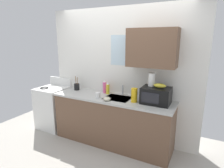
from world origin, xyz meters
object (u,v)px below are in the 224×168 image
object	(u,v)px
mug_white	(98,95)
utensil_crock	(77,87)
microwave	(156,95)
dish_soap_bottle_pink	(105,87)
small_bowl	(107,99)
dish_soap_bottle_yellow	(108,89)
paper_towel_roll	(152,80)
banana_bunch	(160,86)
cereal_canister	(134,95)
stove_range	(53,107)

from	to	relation	value
mug_white	utensil_crock	size ratio (longest dim) A/B	0.32
microwave	mug_white	xyz separation A→B (m)	(-1.00, -0.19, -0.09)
dish_soap_bottle_pink	small_bowl	distance (m)	0.49
dish_soap_bottle_yellow	mug_white	size ratio (longest dim) A/B	2.35
microwave	utensil_crock	xyz separation A→B (m)	(-1.67, 0.07, -0.06)
paper_towel_roll	utensil_crock	xyz separation A→B (m)	(-1.57, 0.02, -0.31)
dish_soap_bottle_yellow	banana_bunch	bearing A→B (deg)	-6.47
dish_soap_bottle_yellow	mug_white	xyz separation A→B (m)	(-0.04, -0.30, -0.06)
cereal_canister	utensil_crock	size ratio (longest dim) A/B	0.80
banana_bunch	dish_soap_bottle_yellow	bearing A→B (deg)	173.53
microwave	paper_towel_roll	size ratio (longest dim) A/B	2.09
cereal_canister	small_bowl	world-z (taller)	cereal_canister
utensil_crock	mug_white	bearing A→B (deg)	-21.24
stove_range	microwave	bearing A→B (deg)	1.15
paper_towel_roll	small_bowl	distance (m)	0.82
dish_soap_bottle_yellow	paper_towel_roll	bearing A→B (deg)	-4.29
microwave	small_bowl	size ratio (longest dim) A/B	3.54
small_bowl	microwave	bearing A→B (deg)	17.72
mug_white	utensil_crock	world-z (taller)	utensil_crock
dish_soap_bottle_yellow	mug_white	bearing A→B (deg)	-97.49
dish_soap_bottle_pink	paper_towel_roll	bearing A→B (deg)	-5.75
dish_soap_bottle_yellow	cereal_canister	bearing A→B (deg)	-19.14
banana_bunch	dish_soap_bottle_pink	xyz separation A→B (m)	(-1.10, 0.15, -0.19)
paper_towel_roll	small_bowl	bearing A→B (deg)	-156.13
microwave	dish_soap_bottle_pink	distance (m)	1.06
banana_bunch	paper_towel_roll	world-z (taller)	paper_towel_roll
stove_range	dish_soap_bottle_pink	size ratio (longest dim) A/B	4.31
banana_bunch	paper_towel_roll	xyz separation A→B (m)	(-0.15, 0.05, 0.08)
dish_soap_bottle_yellow	dish_soap_bottle_pink	xyz separation A→B (m)	(-0.09, 0.03, 0.01)
stove_range	paper_towel_roll	distance (m)	2.30
microwave	dish_soap_bottle_yellow	xyz separation A→B (m)	(-0.96, 0.12, -0.03)
cereal_canister	mug_white	world-z (taller)	cereal_canister
microwave	dish_soap_bottle_yellow	size ratio (longest dim) A/B	2.06
paper_towel_roll	utensil_crock	world-z (taller)	paper_towel_roll
stove_range	small_bowl	size ratio (longest dim) A/B	8.31
small_bowl	dish_soap_bottle_yellow	bearing A→B (deg)	116.29
paper_towel_roll	dish_soap_bottle_yellow	world-z (taller)	paper_towel_roll
stove_range	paper_towel_roll	size ratio (longest dim) A/B	4.91
dish_soap_bottle_yellow	utensil_crock	world-z (taller)	utensil_crock
paper_towel_roll	dish_soap_bottle_yellow	xyz separation A→B (m)	(-0.86, 0.06, -0.28)
paper_towel_roll	dish_soap_bottle_yellow	bearing A→B (deg)	175.71
utensil_crock	small_bowl	distance (m)	0.94
mug_white	dish_soap_bottle_yellow	bearing A→B (deg)	82.51
paper_towel_roll	utensil_crock	size ratio (longest dim) A/B	0.74
banana_bunch	small_bowl	size ratio (longest dim) A/B	1.54
dish_soap_bottle_pink	utensil_crock	distance (m)	0.62
banana_bunch	cereal_canister	size ratio (longest dim) A/B	0.84
mug_white	utensil_crock	distance (m)	0.72
banana_bunch	paper_towel_roll	distance (m)	0.18
microwave	small_bowl	xyz separation A→B (m)	(-0.78, -0.25, -0.10)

